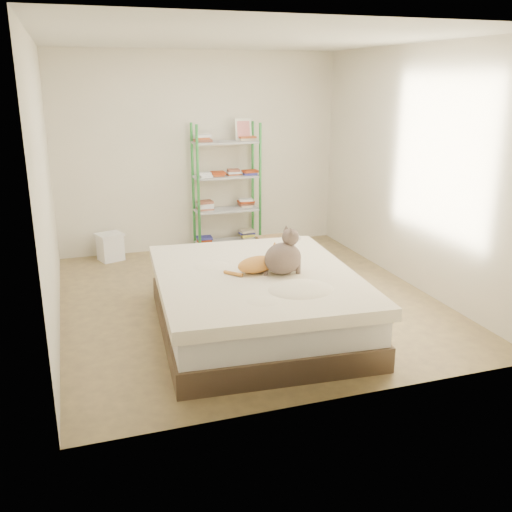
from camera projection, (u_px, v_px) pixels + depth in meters
name	position (u px, v px, depth m)	size (l,w,h in m)	color
room	(247.00, 177.00, 5.68)	(3.81, 4.21, 2.61)	tan
bed	(256.00, 301.00, 5.24)	(1.91, 2.32, 0.56)	#4F3B2A
orange_cat	(257.00, 262.00, 5.15)	(0.46, 0.25, 0.19)	orange
grey_cat	(283.00, 252.00, 5.07)	(0.31, 0.37, 0.42)	#85695B
shelf_unit	(227.00, 188.00, 7.61)	(0.88, 0.36, 1.74)	green
cardboard_box	(278.00, 250.00, 7.22)	(0.48, 0.47, 0.38)	#A17947
white_bin	(110.00, 247.00, 7.31)	(0.39, 0.36, 0.36)	white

